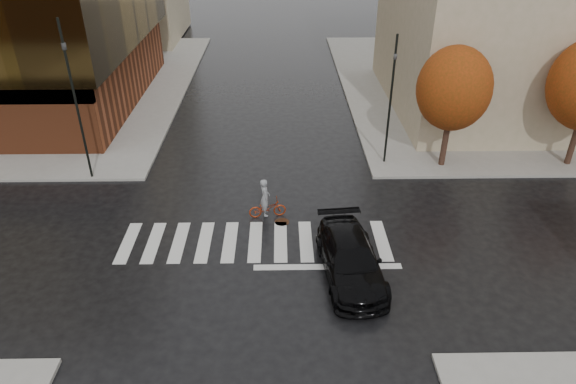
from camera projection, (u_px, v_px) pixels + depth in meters
The scene contains 10 objects.
ground at pixel (255, 248), 21.83m from camera, with size 120.00×120.00×0.00m, color black.
sidewalk_ne at pixel (533, 85), 40.21m from camera, with size 30.00×30.00×0.15m, color gray.
crosswalk at pixel (255, 241), 22.26m from camera, with size 12.00×3.00×0.01m, color silver.
tree_ne_a at pixel (454, 89), 26.11m from camera, with size 3.80×3.80×6.50m.
sedan at pixel (351, 259), 19.94m from camera, with size 2.16×5.31×1.54m, color black.
cyclist at pixel (267, 204), 23.65m from camera, with size 1.80×0.86×1.96m.
traffic_light_nw at pixel (73, 90), 24.68m from camera, with size 0.21×0.17×8.11m.
traffic_light_ne at pixel (391, 93), 26.60m from camera, with size 0.19×0.21×6.97m.
fire_hydrant at pixel (91, 140), 30.02m from camera, with size 0.28×0.28×0.78m.
manhole at pixel (282, 222), 23.57m from camera, with size 0.68×0.68×0.01m, color #412717.
Camera 1 is at (1.12, -17.65, 13.10)m, focal length 32.00 mm.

